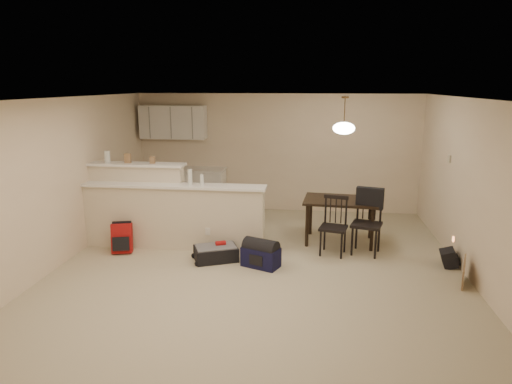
% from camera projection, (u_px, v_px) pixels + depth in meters
% --- Properties ---
extents(room, '(7.00, 7.02, 2.50)m').
position_uv_depth(room, '(257.00, 190.00, 6.37)').
color(room, '#B9AE8F').
rests_on(room, ground).
extents(breakfast_bar, '(3.08, 0.58, 1.39)m').
position_uv_depth(breakfast_bar, '(161.00, 211.00, 7.68)').
color(breakfast_bar, beige).
rests_on(breakfast_bar, ground).
extents(upper_cabinets, '(1.40, 0.34, 0.70)m').
position_uv_depth(upper_cabinets, '(173.00, 122.00, 9.69)').
color(upper_cabinets, white).
rests_on(upper_cabinets, room).
extents(kitchen_counter, '(1.80, 0.60, 0.90)m').
position_uv_depth(kitchen_counter, '(183.00, 190.00, 9.88)').
color(kitchen_counter, white).
rests_on(kitchen_counter, ground).
extents(thermostat, '(0.02, 0.12, 0.12)m').
position_uv_depth(thermostat, '(449.00, 159.00, 7.46)').
color(thermostat, beige).
rests_on(thermostat, room).
extents(jar, '(0.10, 0.10, 0.20)m').
position_uv_depth(jar, '(107.00, 157.00, 7.72)').
color(jar, silver).
rests_on(jar, breakfast_bar).
extents(cereal_box, '(0.10, 0.07, 0.16)m').
position_uv_depth(cereal_box, '(128.00, 158.00, 7.68)').
color(cereal_box, '#8E6C49').
rests_on(cereal_box, breakfast_bar).
extents(small_box, '(0.08, 0.06, 0.12)m').
position_uv_depth(small_box, '(152.00, 160.00, 7.64)').
color(small_box, '#8E6C49').
rests_on(small_box, breakfast_bar).
extents(bottle_a, '(0.07, 0.07, 0.26)m').
position_uv_depth(bottle_a, '(190.00, 177.00, 7.39)').
color(bottle_a, silver).
rests_on(bottle_a, breakfast_bar).
extents(bottle_b, '(0.06, 0.06, 0.18)m').
position_uv_depth(bottle_b, '(202.00, 180.00, 7.38)').
color(bottle_b, silver).
rests_on(bottle_b, breakfast_bar).
extents(dining_table, '(1.29, 0.92, 0.77)m').
position_uv_depth(dining_table, '(340.00, 205.00, 7.82)').
color(dining_table, black).
rests_on(dining_table, ground).
extents(pendant_lamp, '(0.36, 0.36, 0.62)m').
position_uv_depth(pendant_lamp, '(344.00, 128.00, 7.51)').
color(pendant_lamp, brown).
rests_on(pendant_lamp, room).
extents(dining_chair_near, '(0.49, 0.48, 0.95)m').
position_uv_depth(dining_chair_near, '(333.00, 226.00, 7.30)').
color(dining_chair_near, black).
rests_on(dining_chair_near, ground).
extents(dining_chair_far, '(0.56, 0.54, 1.04)m').
position_uv_depth(dining_chair_far, '(367.00, 223.00, 7.31)').
color(dining_chair_far, black).
rests_on(dining_chair_far, ground).
extents(suitcase, '(0.76, 0.64, 0.22)m').
position_uv_depth(suitcase, '(216.00, 253.00, 7.13)').
color(suitcase, black).
rests_on(suitcase, ground).
extents(red_backpack, '(0.36, 0.27, 0.48)m').
position_uv_depth(red_backpack, '(122.00, 238.00, 7.44)').
color(red_backpack, '#A81313').
rests_on(red_backpack, ground).
extents(navy_duffel, '(0.62, 0.49, 0.30)m').
position_uv_depth(navy_duffel, '(261.00, 257.00, 6.87)').
color(navy_duffel, '#101033').
rests_on(navy_duffel, ground).
extents(black_daypack, '(0.24, 0.32, 0.26)m').
position_uv_depth(black_daypack, '(449.00, 258.00, 6.88)').
color(black_daypack, black).
rests_on(black_daypack, ground).
extents(cardboard_sheet, '(0.17, 0.45, 0.36)m').
position_uv_depth(cardboard_sheet, '(464.00, 273.00, 6.21)').
color(cardboard_sheet, '#8E6C49').
rests_on(cardboard_sheet, ground).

